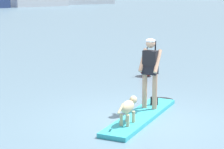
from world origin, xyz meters
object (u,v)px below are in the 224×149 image
Objects in this scene: paddleboard at (144,114)px; person_paddler at (150,68)px; marker_buoy at (147,69)px; dog at (128,107)px.

person_paddler is (0.34, 0.14, 1.05)m from paddleboard.
person_paddler is 1.69× the size of marker_buoy.
person_paddler reaches higher than dog.
marker_buoy reaches higher than dog.
marker_buoy is (3.17, 3.09, -0.84)m from person_paddler.
dog is at bearing -140.68° from marker_buoy.
dog is 5.69m from marker_buoy.
paddleboard is at bearing 22.68° from dog.
person_paddler is 4.50m from marker_buoy.
paddleboard is 4.77m from marker_buoy.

